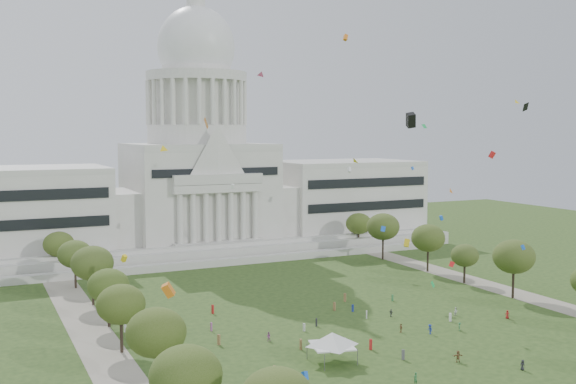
# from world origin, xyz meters

# --- Properties ---
(ground) EXTENTS (400.00, 400.00, 0.00)m
(ground) POSITION_xyz_m (0.00, 0.00, 0.00)
(ground) COLOR #2A4219
(ground) RESTS_ON ground
(capitol) EXTENTS (160.00, 64.50, 91.30)m
(capitol) POSITION_xyz_m (0.00, 113.59, 22.30)
(capitol) COLOR beige
(capitol) RESTS_ON ground
(path_left) EXTENTS (8.00, 160.00, 0.04)m
(path_left) POSITION_xyz_m (-48.00, 30.00, 0.02)
(path_left) COLOR gray
(path_left) RESTS_ON ground
(path_right) EXTENTS (8.00, 160.00, 0.04)m
(path_right) POSITION_xyz_m (48.00, 30.00, 0.02)
(path_right) COLOR gray
(path_right) RESTS_ON ground
(row_tree_l_0) EXTENTS (8.85, 8.85, 12.59)m
(row_tree_l_0) POSITION_xyz_m (-45.26, -21.68, 8.95)
(row_tree_l_0) COLOR black
(row_tree_l_0) RESTS_ON ground
(row_tree_l_1) EXTENTS (8.86, 8.86, 12.59)m
(row_tree_l_1) POSITION_xyz_m (-44.07, -2.96, 8.95)
(row_tree_l_1) COLOR black
(row_tree_l_1) RESTS_ON ground
(row_tree_l_2) EXTENTS (8.42, 8.42, 11.97)m
(row_tree_l_2) POSITION_xyz_m (-45.04, 17.30, 8.51)
(row_tree_l_2) COLOR black
(row_tree_l_2) RESTS_ON ground
(row_tree_r_2) EXTENTS (9.55, 9.55, 13.58)m
(row_tree_r_2) POSITION_xyz_m (44.17, 17.44, 9.66)
(row_tree_r_2) COLOR black
(row_tree_r_2) RESTS_ON ground
(row_tree_l_3) EXTENTS (8.12, 8.12, 11.55)m
(row_tree_l_3) POSITION_xyz_m (-44.09, 33.92, 8.21)
(row_tree_l_3) COLOR black
(row_tree_l_3) RESTS_ON ground
(row_tree_r_3) EXTENTS (7.01, 7.01, 9.98)m
(row_tree_r_3) POSITION_xyz_m (44.40, 34.48, 7.08)
(row_tree_r_3) COLOR black
(row_tree_r_3) RESTS_ON ground
(row_tree_l_4) EXTENTS (9.29, 9.29, 13.21)m
(row_tree_l_4) POSITION_xyz_m (-44.08, 52.42, 9.39)
(row_tree_l_4) COLOR black
(row_tree_l_4) RESTS_ON ground
(row_tree_r_4) EXTENTS (9.19, 9.19, 13.06)m
(row_tree_r_4) POSITION_xyz_m (44.76, 50.04, 9.29)
(row_tree_r_4) COLOR black
(row_tree_r_4) RESTS_ON ground
(row_tree_l_5) EXTENTS (8.33, 8.33, 11.85)m
(row_tree_l_5) POSITION_xyz_m (-45.22, 71.01, 8.42)
(row_tree_l_5) COLOR black
(row_tree_l_5) RESTS_ON ground
(row_tree_r_5) EXTENTS (9.82, 9.82, 13.96)m
(row_tree_r_5) POSITION_xyz_m (43.49, 70.19, 9.93)
(row_tree_r_5) COLOR black
(row_tree_r_5) RESTS_ON ground
(row_tree_l_6) EXTENTS (8.19, 8.19, 11.64)m
(row_tree_l_6) POSITION_xyz_m (-46.87, 89.14, 8.27)
(row_tree_l_6) COLOR black
(row_tree_l_6) RESTS_ON ground
(row_tree_r_6) EXTENTS (8.42, 8.42, 11.97)m
(row_tree_r_6) POSITION_xyz_m (45.96, 88.13, 8.51)
(row_tree_r_6) COLOR black
(row_tree_r_6) RESTS_ON ground
(event_tent) EXTENTS (11.13, 11.13, 5.16)m
(event_tent) POSITION_xyz_m (-14.60, -2.67, 4.00)
(event_tent) COLOR #4C4C4C
(event_tent) RESTS_ON ground
(person_0) EXTENTS (1.00, 1.00, 1.76)m
(person_0) POSITION_xyz_m (30.65, 4.89, 0.88)
(person_0) COLOR #B21E1E
(person_0) RESTS_ON ground
(person_2) EXTENTS (0.90, 0.63, 1.72)m
(person_2) POSITION_xyz_m (22.66, 11.21, 0.86)
(person_2) COLOR silver
(person_2) RESTS_ON ground
(person_3) EXTENTS (0.65, 1.23, 1.89)m
(person_3) POSITION_xyz_m (9.76, 3.06, 0.95)
(person_3) COLOR navy
(person_3) RESTS_ON ground
(person_4) EXTENTS (0.61, 1.04, 1.71)m
(person_4) POSITION_xyz_m (5.46, 6.37, 0.85)
(person_4) COLOR olive
(person_4) RESTS_ON ground
(person_5) EXTENTS (1.89, 1.75, 2.00)m
(person_5) POSITION_xyz_m (-9.55, 5.58, 1.00)
(person_5) COLOR #994C8C
(person_5) RESTS_ON ground
(person_6) EXTENTS (0.76, 0.96, 1.71)m
(person_6) POSITION_xyz_m (11.13, -19.09, 0.85)
(person_6) COLOR #26262B
(person_6) RESTS_ON ground
(person_7) EXTENTS (0.81, 0.67, 1.93)m
(person_7) POSITION_xyz_m (-8.11, -16.85, 0.97)
(person_7) COLOR #33723F
(person_7) RESTS_ON ground
(person_8) EXTENTS (0.97, 0.82, 1.71)m
(person_8) POSITION_xyz_m (-19.52, 12.28, 0.85)
(person_8) COLOR #994C8C
(person_8) RESTS_ON ground
(person_9) EXTENTS (1.09, 1.14, 1.62)m
(person_9) POSITION_xyz_m (16.21, 2.30, 0.81)
(person_9) COLOR #33723F
(person_9) RESTS_ON ground
(person_10) EXTENTS (0.89, 1.11, 1.67)m
(person_10) POSITION_xyz_m (9.86, 16.12, 0.84)
(person_10) COLOR #4C4C51
(person_10) RESTS_ON ground
(person_11) EXTENTS (1.94, 1.17, 1.95)m
(person_11) POSITION_xyz_m (4.30, -11.61, 0.98)
(person_11) COLOR olive
(person_11) RESTS_ON ground
(distant_crowd) EXTENTS (61.28, 41.66, 1.94)m
(distant_crowd) POSITION_xyz_m (-16.41, 13.45, 0.88)
(distant_crowd) COLOR #4C4C51
(distant_crowd) RESTS_ON ground
(kite_swarm) EXTENTS (96.57, 107.22, 64.38)m
(kite_swarm) POSITION_xyz_m (0.91, 5.84, 28.80)
(kite_swarm) COLOR blue
(kite_swarm) RESTS_ON ground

